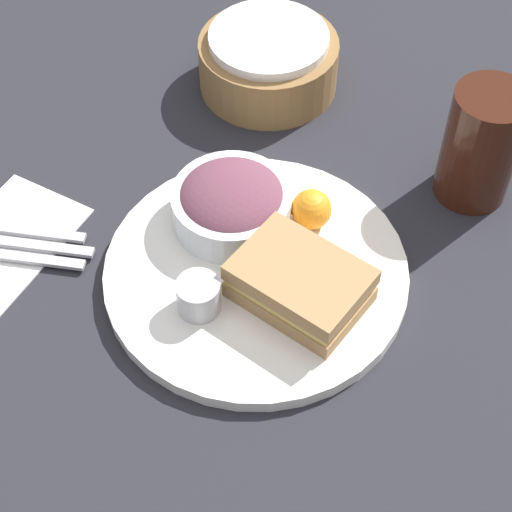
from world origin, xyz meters
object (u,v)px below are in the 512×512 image
Objects in this scene: drink_glass at (481,145)px; salad_bowl at (232,203)px; dressing_cup at (199,296)px; knife at (3,242)px; spoon at (9,229)px; bread_basket at (268,61)px; plate at (256,273)px; sandwich at (300,283)px.

salad_bowl is at bearing -138.81° from drink_glass.
dressing_cup is 0.24m from knife.
drink_glass is at bearing -163.77° from spoon.
knife is at bearing 90.00° from spoon.
salad_bowl reaches higher than knife.
bread_basket reaches higher than knife.
salad_bowl is at bearing -165.53° from knife.
plate reaches higher than spoon.
spoon is (-0.24, -0.01, -0.03)m from dressing_cup.
salad_bowl reaches higher than sandwich.
dressing_cup is 0.35m from drink_glass.
knife is at bearing -142.10° from drink_glass.
drink_glass is at bearing -161.88° from knife.
sandwich is 0.33m from knife.
drink_glass is (0.21, 0.18, 0.03)m from salad_bowl.
sandwich is (0.06, -0.01, 0.03)m from plate.
sandwich is 0.33m from spoon.
drink_glass is at bearing 41.19° from salad_bowl.
knife is (-0.21, -0.14, -0.04)m from salad_bowl.
sandwich is 0.81× the size of bread_basket.
sandwich reaches higher than plate.
sandwich reaches higher than spoon.
sandwich reaches higher than knife.
bread_basket reaches higher than salad_bowl.
knife is at bearing -174.33° from dressing_cup.
spoon is at bearing -168.57° from sandwich.
bread_basket is at bearing 107.38° from dressing_cup.
knife is (-0.32, -0.08, -0.03)m from sandwich.
salad_bowl is at bearing 152.52° from sandwich.
dressing_cup is 0.22× the size of knife.
dressing_cup is 0.26× the size of spoon.
spoon is at bearing -149.81° from salad_bowl.
drink_glass reaches higher than salad_bowl.
bread_basket is at bearing -130.19° from spoon.
drink_glass is at bearing 68.06° from sandwich.
knife and spoon have the same top height.
bread_basket is 0.38m from spoon.
plate is 0.28m from knife.
dressing_cup is 0.24m from spoon.
salad_bowl is 0.75× the size of spoon.
salad_bowl is 0.12m from dressing_cup.
plate is 1.84× the size of spoon.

